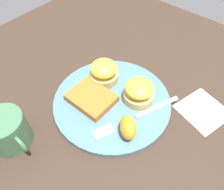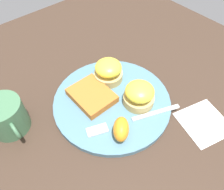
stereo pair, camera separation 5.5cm
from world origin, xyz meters
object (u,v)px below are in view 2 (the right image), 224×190
Objects in this scene: orange_wedge at (121,129)px; fork at (128,121)px; hashbrown_patty at (92,95)px; cup at (6,117)px; sandwich_benedict_right at (108,71)px; sandwich_benedict_left at (139,95)px.

orange_wedge is 0.04m from fork.
cup reaches higher than hashbrown_patty.
hashbrown_patty is 1.85× the size of orange_wedge.
orange_wedge is at bearing -31.02° from sandwich_benedict_right.
hashbrown_patty is 0.94× the size of cup.
sandwich_benedict_left is 0.66× the size of cup.
orange_wedge is 0.26m from cup.
orange_wedge is 0.50× the size of cup.
sandwich_benedict_right is at bearing 107.89° from hashbrown_patty.
cup is (-0.15, -0.28, -0.00)m from sandwich_benedict_left.
sandwich_benedict_left is 0.12m from hashbrown_patty.
sandwich_benedict_left reaches higher than hashbrown_patty.
orange_wedge reaches higher than fork.
sandwich_benedict_left is at bearing 112.47° from orange_wedge.
sandwich_benedict_left and sandwich_benedict_right have the same top height.
fork is at bearing 50.39° from cup.
fork is (-0.01, 0.04, -0.02)m from orange_wedge.
sandwich_benedict_right is 0.18m from orange_wedge.
fork is (0.14, -0.06, -0.03)m from sandwich_benedict_right.
orange_wedge is (0.15, -0.09, -0.01)m from sandwich_benedict_right.
cup reaches higher than sandwich_benedict_left.
sandwich_benedict_left is 0.11m from sandwich_benedict_right.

